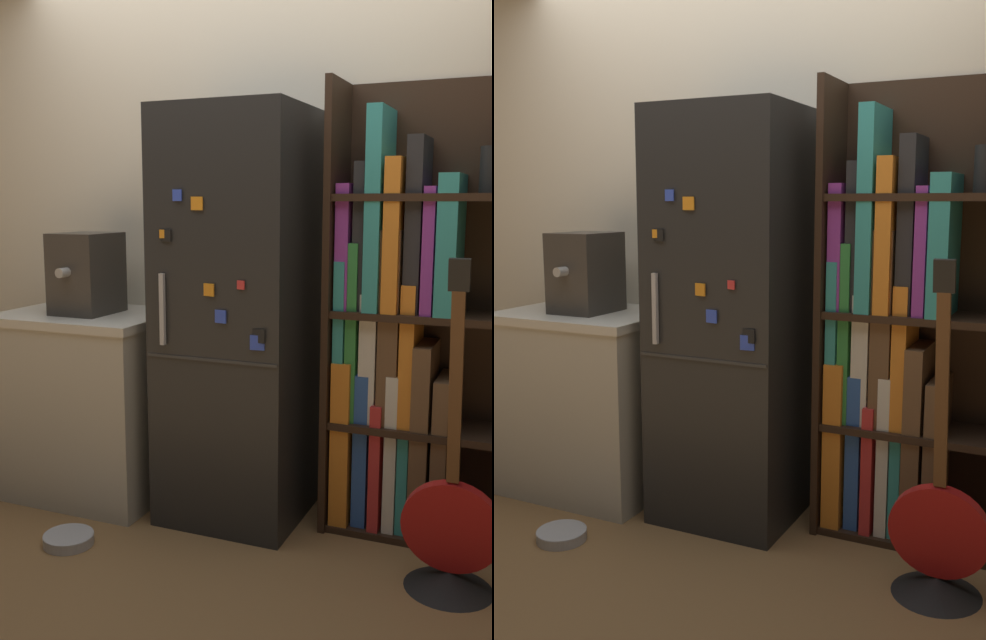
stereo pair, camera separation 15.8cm
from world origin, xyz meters
The scene contains 8 objects.
ground_plane centered at (0.00, 0.00, 0.00)m, with size 16.00×16.00×0.00m, color olive.
wall_back centered at (0.00, 0.47, 1.30)m, with size 8.00×0.05×2.60m.
refrigerator centered at (0.00, 0.17, 0.91)m, with size 0.60×0.58×1.82m.
bookshelf centered at (0.73, 0.30, 0.86)m, with size 0.86×0.34×1.92m.
kitchen_counter centered at (-0.77, 0.14, 0.45)m, with size 0.80×0.64×0.90m.
espresso_machine centered at (-0.76, 0.12, 1.09)m, with size 0.25×0.36×0.38m.
guitar centered at (0.99, -0.14, 0.17)m, with size 0.36×0.33×1.24m.
pet_bowl centered at (-0.53, -0.40, 0.03)m, with size 0.21×0.21×0.05m.
Camera 1 is at (1.26, -2.68, 1.42)m, focal length 40.00 mm.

